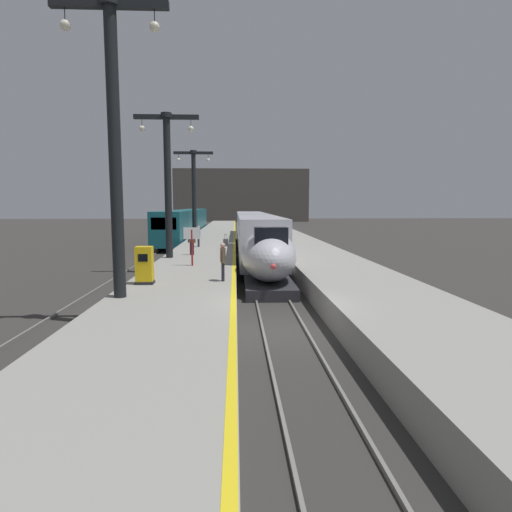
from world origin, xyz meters
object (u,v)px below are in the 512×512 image
at_px(station_column_mid, 168,172).
at_px(ticket_machine_yellow, 145,267).
at_px(station_column_far, 194,185).
at_px(rolling_suitcase, 226,243).
at_px(highspeed_train_main, 255,234).
at_px(passenger_far_waiting, 223,259).
at_px(station_column_near, 114,124).
at_px(passenger_near_edge, 198,235).
at_px(regional_train_adjacent, 186,223).
at_px(passenger_mid_platform, 192,240).
at_px(departure_info_board, 192,239).

distance_m(station_column_mid, ticket_machine_yellow, 10.46).
distance_m(station_column_far, ticket_machine_yellow, 27.13).
xyz_separation_m(rolling_suitcase, ticket_machine_yellow, (-3.07, -16.96, 0.44)).
height_order(highspeed_train_main, rolling_suitcase, highspeed_train_main).
relative_size(station_column_far, passenger_far_waiting, 5.25).
distance_m(station_column_mid, rolling_suitcase, 9.80).
bearing_deg(station_column_far, station_column_near, -90.00).
height_order(highspeed_train_main, ticket_machine_yellow, highspeed_train_main).
bearing_deg(highspeed_train_main, rolling_suitcase, -143.92).
height_order(passenger_near_edge, ticket_machine_yellow, passenger_near_edge).
height_order(highspeed_train_main, regional_train_adjacent, regional_train_adjacent).
distance_m(highspeed_train_main, station_column_near, 22.85).
height_order(station_column_far, rolling_suitcase, station_column_far).
height_order(passenger_near_edge, passenger_mid_platform, same).
relative_size(passenger_far_waiting, ticket_machine_yellow, 1.06).
distance_m(passenger_near_edge, passenger_mid_platform, 5.67).
xyz_separation_m(highspeed_train_main, passenger_mid_platform, (-4.62, -7.90, 0.11)).
distance_m(rolling_suitcase, ticket_machine_yellow, 17.25).
bearing_deg(station_column_far, departure_info_board, -85.09).
height_order(station_column_mid, ticket_machine_yellow, station_column_mid).
height_order(regional_train_adjacent, passenger_near_edge, regional_train_adjacent).
bearing_deg(regional_train_adjacent, station_column_near, -86.97).
bearing_deg(departure_info_board, station_column_far, 94.91).
height_order(regional_train_adjacent, ticket_machine_yellow, regional_train_adjacent).
xyz_separation_m(station_column_far, departure_info_board, (1.82, -21.19, -3.85)).
bearing_deg(ticket_machine_yellow, passenger_mid_platform, 85.12).
xyz_separation_m(passenger_far_waiting, rolling_suitcase, (-0.24, 16.41, -0.69)).
xyz_separation_m(highspeed_train_main, rolling_suitcase, (-2.48, -1.80, -0.58)).
bearing_deg(passenger_near_edge, passenger_far_waiting, -81.44).
distance_m(regional_train_adjacent, departure_info_board, 33.63).
xyz_separation_m(station_column_far, passenger_mid_platform, (1.28, -15.87, -4.37)).
height_order(station_column_near, passenger_mid_platform, station_column_near).
bearing_deg(station_column_near, ticket_machine_yellow, 82.53).
distance_m(rolling_suitcase, departure_info_board, 11.60).
relative_size(station_column_far, rolling_suitcase, 9.03).
height_order(highspeed_train_main, station_column_mid, station_column_mid).
distance_m(highspeed_train_main, station_column_far, 10.87).
bearing_deg(station_column_near, rolling_suitcase, 80.11).
distance_m(highspeed_train_main, passenger_mid_platform, 9.16).
height_order(passenger_far_waiting, rolling_suitcase, passenger_far_waiting).
distance_m(passenger_near_edge, departure_info_board, 11.03).
bearing_deg(rolling_suitcase, passenger_far_waiting, -89.18).
xyz_separation_m(regional_train_adjacent, ticket_machine_yellow, (2.55, -38.93, -0.34)).
relative_size(highspeed_train_main, station_column_near, 3.62).
xyz_separation_m(regional_train_adjacent, departure_info_board, (4.02, -33.39, 0.43)).
relative_size(passenger_far_waiting, departure_info_board, 0.80).
distance_m(station_column_mid, passenger_mid_platform, 4.86).
relative_size(regional_train_adjacent, passenger_far_waiting, 21.66).
xyz_separation_m(passenger_far_waiting, ticket_machine_yellow, (-3.31, -0.55, -0.25)).
relative_size(station_column_far, passenger_near_edge, 5.25).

